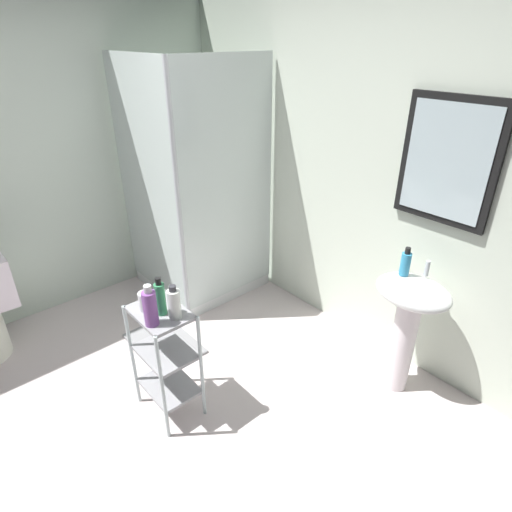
{
  "coord_description": "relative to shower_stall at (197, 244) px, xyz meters",
  "views": [
    {
      "loc": [
        1.65,
        -0.59,
        2.11
      ],
      "look_at": [
        0.12,
        0.75,
        1.04
      ],
      "focal_mm": 29.59,
      "sensor_mm": 36.0,
      "label": 1
    }
  ],
  "objects": [
    {
      "name": "shower_stall",
      "position": [
        0.0,
        0.0,
        0.0
      ],
      "size": [
        0.92,
        0.92,
        2.0
      ],
      "color": "white",
      "rests_on": "ground_plane"
    },
    {
      "name": "ground_plane",
      "position": [
        1.21,
        -1.23,
        -0.47
      ],
      "size": [
        4.2,
        4.2,
        0.02
      ],
      "primitive_type": "cube",
      "color": "silver"
    },
    {
      "name": "wall_back",
      "position": [
        1.22,
        0.62,
        0.79
      ],
      "size": [
        4.2,
        0.14,
        2.5
      ],
      "color": "silver",
      "rests_on": "ground_plane"
    },
    {
      "name": "lotion_bottle_white",
      "position": [
        1.16,
        -0.91,
        0.37
      ],
      "size": [
        0.07,
        0.07,
        0.2
      ],
      "color": "white",
      "rests_on": "storage_cart"
    },
    {
      "name": "rinse_cup",
      "position": [
        0.99,
        -0.99,
        0.33
      ],
      "size": [
        0.07,
        0.07,
        0.11
      ],
      "primitive_type": "cylinder",
      "color": "silver",
      "rests_on": "storage_cart"
    },
    {
      "name": "body_wash_bottle_green",
      "position": [
        1.08,
        -0.94,
        0.38
      ],
      "size": [
        0.06,
        0.06,
        0.23
      ],
      "color": "#348A57",
      "rests_on": "storage_cart"
    },
    {
      "name": "wall_left",
      "position": [
        -0.64,
        -1.23,
        0.79
      ],
      "size": [
        0.1,
        4.2,
        2.5
      ],
      "primitive_type": "cube",
      "color": "silver",
      "rests_on": "ground_plane"
    },
    {
      "name": "storage_cart",
      "position": [
        1.06,
        -0.94,
        -0.03
      ],
      "size": [
        0.38,
        0.28,
        0.74
      ],
      "color": "silver",
      "rests_on": "ground_plane"
    },
    {
      "name": "pedestal_sink",
      "position": [
        1.88,
        0.29,
        0.12
      ],
      "size": [
        0.46,
        0.37,
        0.81
      ],
      "color": "white",
      "rests_on": "ground_plane"
    },
    {
      "name": "bath_mat",
      "position": [
        0.49,
        -0.67,
        -0.45
      ],
      "size": [
        0.6,
        0.4,
        0.02
      ],
      "primitive_type": "cube",
      "color": "gray",
      "rests_on": "ground_plane"
    },
    {
      "name": "conditioner_bottle_purple",
      "position": [
        1.13,
        -1.03,
        0.38
      ],
      "size": [
        0.07,
        0.07,
        0.24
      ],
      "color": "#864B9E",
      "rests_on": "storage_cart"
    },
    {
      "name": "sink_faucet",
      "position": [
        1.88,
        0.41,
        0.4
      ],
      "size": [
        0.03,
        0.03,
        0.1
      ],
      "primitive_type": "cylinder",
      "color": "silver",
      "rests_on": "pedestal_sink"
    },
    {
      "name": "hand_soap_bottle",
      "position": [
        1.79,
        0.33,
        0.43
      ],
      "size": [
        0.06,
        0.06,
        0.18
      ],
      "color": "#389ED1",
      "rests_on": "pedestal_sink"
    }
  ]
}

